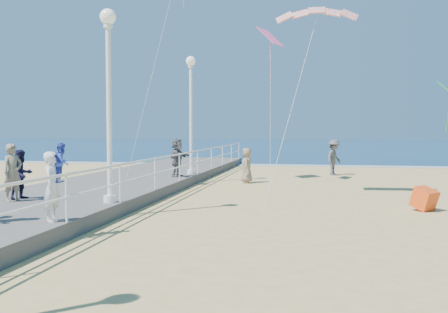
% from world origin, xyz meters
% --- Properties ---
extents(ground, '(160.00, 160.00, 0.00)m').
position_xyz_m(ground, '(0.00, 0.00, 0.00)').
color(ground, tan).
rests_on(ground, ground).
extents(ocean, '(160.00, 90.00, 0.05)m').
position_xyz_m(ocean, '(0.00, 65.00, 0.01)').
color(ocean, navy).
rests_on(ocean, ground).
extents(surf_line, '(160.00, 1.20, 0.04)m').
position_xyz_m(surf_line, '(0.00, 20.50, 0.03)').
color(surf_line, silver).
rests_on(surf_line, ground).
extents(boardwalk, '(5.00, 44.00, 0.40)m').
position_xyz_m(boardwalk, '(-7.50, 0.00, 0.20)').
color(boardwalk, '#67625D').
rests_on(boardwalk, ground).
extents(railing, '(0.05, 42.00, 0.55)m').
position_xyz_m(railing, '(-5.05, 0.00, 1.25)').
color(railing, white).
rests_on(railing, boardwalk).
extents(lamp_post_mid, '(0.44, 0.44, 5.32)m').
position_xyz_m(lamp_post_mid, '(-5.35, 0.00, 3.66)').
color(lamp_post_mid, white).
rests_on(lamp_post_mid, boardwalk).
extents(lamp_post_far, '(0.44, 0.44, 5.32)m').
position_xyz_m(lamp_post_far, '(-5.35, 9.00, 3.66)').
color(lamp_post_far, white).
rests_on(lamp_post_far, boardwalk).
extents(woman_holding_toddler, '(0.44, 0.61, 1.54)m').
position_xyz_m(woman_holding_toddler, '(-5.40, -2.94, 1.17)').
color(woman_holding_toddler, silver).
rests_on(woman_holding_toddler, boardwalk).
extents(toddler_held, '(0.39, 0.47, 0.88)m').
position_xyz_m(toddler_held, '(-5.25, -2.79, 1.69)').
color(toddler_held, blue).
rests_on(toddler_held, boardwalk).
extents(spectator_5, '(0.79, 1.60, 1.65)m').
position_xyz_m(spectator_5, '(-5.61, 7.64, 1.23)').
color(spectator_5, '#56575B').
rests_on(spectator_5, boardwalk).
extents(spectator_6, '(0.58, 0.69, 1.63)m').
position_xyz_m(spectator_6, '(-8.11, -0.33, 1.21)').
color(spectator_6, gray).
rests_on(spectator_6, boardwalk).
extents(spectator_7, '(0.75, 0.84, 1.44)m').
position_xyz_m(spectator_7, '(-8.16, 0.17, 1.12)').
color(spectator_7, '#1B1836').
rests_on(spectator_7, boardwalk).
extents(beach_walker_a, '(1.18, 1.41, 1.89)m').
position_xyz_m(beach_walker_a, '(1.16, 14.02, 0.95)').
color(beach_walker_a, '#4F4F54').
rests_on(beach_walker_a, ground).
extents(beach_walker_c, '(0.60, 0.84, 1.59)m').
position_xyz_m(beach_walker_c, '(-2.84, 9.32, 0.80)').
color(beach_walker_c, '#87735D').
rests_on(beach_walker_c, ground).
extents(box_kite, '(0.89, 0.89, 0.74)m').
position_xyz_m(box_kite, '(3.45, 2.64, 0.30)').
color(box_kite, red).
rests_on(box_kite, ground).
extents(kite_parafoil, '(2.90, 0.94, 0.65)m').
position_xyz_m(kite_parafoil, '(0.22, 4.96, 6.57)').
color(kite_parafoil, red).
extents(kite_diamond_pink, '(1.24, 1.42, 0.83)m').
position_xyz_m(kite_diamond_pink, '(-1.82, 9.54, 6.55)').
color(kite_diamond_pink, '#FF5D93').
extents(kite_diamond_green, '(1.40, 1.61, 0.95)m').
position_xyz_m(kite_diamond_green, '(6.79, 14.10, 4.38)').
color(kite_diamond_green, green).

